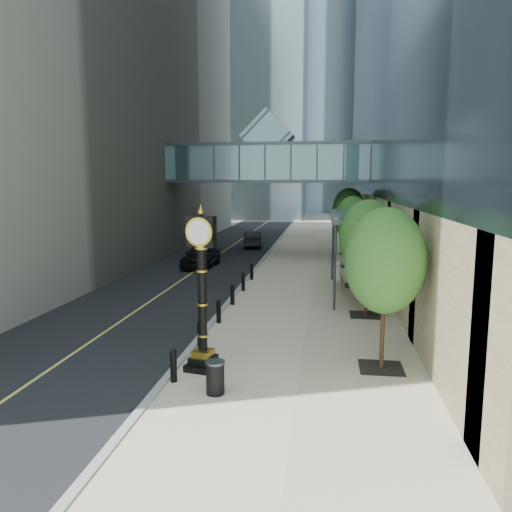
# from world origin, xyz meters

# --- Properties ---
(ground) EXTENTS (320.00, 320.00, 0.00)m
(ground) POSITION_xyz_m (0.00, 0.00, 0.00)
(ground) COLOR gray
(ground) RESTS_ON ground
(road) EXTENTS (8.00, 180.00, 0.02)m
(road) POSITION_xyz_m (-7.00, 40.00, 0.01)
(road) COLOR black
(road) RESTS_ON ground
(sidewalk) EXTENTS (8.00, 180.00, 0.06)m
(sidewalk) POSITION_xyz_m (1.00, 40.00, 0.03)
(sidewalk) COLOR #C5AF97
(sidewalk) RESTS_ON ground
(curb) EXTENTS (0.25, 180.00, 0.07)m
(curb) POSITION_xyz_m (-3.00, 40.00, 0.04)
(curb) COLOR gray
(curb) RESTS_ON ground
(distant_tower_c) EXTENTS (22.00, 22.00, 65.00)m
(distant_tower_c) POSITION_xyz_m (-6.00, 120.00, 32.50)
(distant_tower_c) COLOR #91A9B6
(distant_tower_c) RESTS_ON ground
(skywalk) EXTENTS (17.00, 4.20, 5.80)m
(skywalk) POSITION_xyz_m (-3.00, 28.00, 7.71)
(skywalk) COLOR slate
(skywalk) RESTS_ON ground
(entrance_canopy) EXTENTS (3.00, 8.00, 4.38)m
(entrance_canopy) POSITION_xyz_m (3.48, 14.00, 4.19)
(entrance_canopy) COLOR #383F44
(entrance_canopy) RESTS_ON ground
(bollard_row) EXTENTS (0.20, 16.20, 0.90)m
(bollard_row) POSITION_xyz_m (-2.70, 9.00, 0.51)
(bollard_row) COLOR black
(bollard_row) RESTS_ON sidewalk
(street_trees) EXTENTS (2.66, 28.59, 5.46)m
(street_trees) POSITION_xyz_m (3.60, 16.29, 3.51)
(street_trees) COLOR black
(street_trees) RESTS_ON sidewalk
(street_clock) EXTENTS (1.14, 1.14, 5.13)m
(street_clock) POSITION_xyz_m (-2.07, 2.12, 2.28)
(street_clock) COLOR black
(street_clock) RESTS_ON sidewalk
(trash_bin) EXTENTS (0.67, 0.67, 0.90)m
(trash_bin) POSITION_xyz_m (-1.27, 0.33, 0.51)
(trash_bin) COLOR black
(trash_bin) RESTS_ON sidewalk
(pedestrian) EXTENTS (0.65, 0.45, 1.72)m
(pedestrian) POSITION_xyz_m (2.48, 14.28, 0.92)
(pedestrian) COLOR beige
(pedestrian) RESTS_ON sidewalk
(car_near) EXTENTS (2.20, 4.90, 1.63)m
(car_near) POSITION_xyz_m (-6.98, 21.34, 0.84)
(car_near) COLOR black
(car_near) RESTS_ON road
(car_far) EXTENTS (2.13, 4.67, 1.49)m
(car_far) POSITION_xyz_m (-4.92, 32.73, 0.76)
(car_far) COLOR black
(car_far) RESTS_ON road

